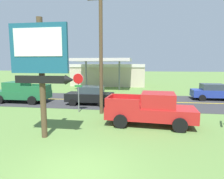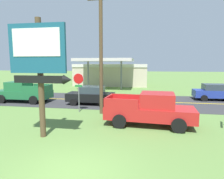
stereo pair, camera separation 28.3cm
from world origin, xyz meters
name	(u,v)px [view 1 (the left image)]	position (x,y,z in m)	size (l,w,h in m)	color
ground_plane	(77,174)	(0.00, 0.00, 0.00)	(180.00, 180.00, 0.00)	#5B7F3D
road_asphalt	(119,101)	(0.00, 13.00, 0.01)	(140.00, 8.00, 0.02)	#333335
road_centre_line	(119,101)	(0.00, 13.00, 0.02)	(126.00, 0.20, 0.01)	gold
motel_sign	(41,60)	(-2.61, 2.80, 3.85)	(3.07, 0.54, 5.81)	brown
stop_sign	(78,86)	(-2.58, 8.13, 2.03)	(0.80, 0.08, 2.95)	slate
utility_pole	(101,44)	(-0.79, 7.95, 5.02)	(2.07, 0.26, 9.38)	brown
gas_station	(109,74)	(-3.34, 27.03, 1.94)	(12.00, 11.50, 4.40)	beige
pickup_red_parked_on_lawn	(151,109)	(2.70, 5.73, 0.96)	(5.33, 2.53, 1.96)	red
pickup_green_on_road	(21,92)	(-9.18, 11.00, 0.96)	(5.20, 2.24, 1.96)	#1E6038
car_blue_mid_lane	(213,92)	(9.34, 15.00, 0.83)	(4.20, 2.00, 1.64)	#233893
car_black_far_lane	(90,95)	(-2.43, 11.00, 0.83)	(4.20, 2.00, 1.64)	black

